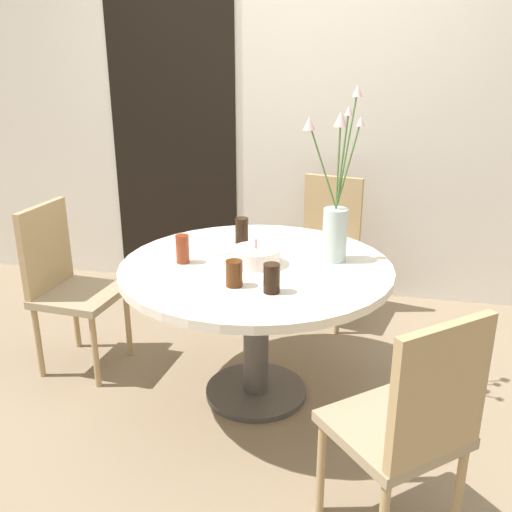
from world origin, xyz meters
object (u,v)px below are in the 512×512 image
drink_glass_1 (183,249)px  drink_glass_3 (242,231)px  chair_near_front (66,279)px  birthday_cake (256,256)px  side_plate (215,249)px  chair_far_back (326,240)px  chair_right_flank (411,421)px  drink_glass_2 (234,273)px  flower_vase (335,215)px  drink_glass_0 (272,278)px

drink_glass_1 → drink_glass_3: drink_glass_3 is taller
chair_near_front → drink_glass_3: 0.98m
birthday_cake → side_plate: (-0.24, 0.15, -0.03)m
chair_far_back → chair_right_flank: (0.45, -1.83, 0.00)m
chair_far_back → drink_glass_2: (-0.28, -1.30, 0.26)m
flower_vase → drink_glass_1: 0.73m
chair_far_back → flower_vase: size_ratio=1.13×
chair_near_front → side_plate: bearing=-80.8°
drink_glass_0 → drink_glass_2: 0.17m
birthday_cake → side_plate: size_ratio=1.15×
chair_near_front → drink_glass_0: chair_near_front is taller
chair_far_back → drink_glass_0: (-0.11, -1.34, 0.26)m
birthday_cake → flower_vase: (0.35, 0.13, 0.18)m
drink_glass_1 → chair_near_front: bearing=168.8°
side_plate → drink_glass_3: drink_glass_3 is taller
drink_glass_1 → drink_glass_0: bearing=-28.6°
flower_vase → drink_glass_1: size_ratio=5.96×
drink_glass_1 → drink_glass_3: 0.39m
birthday_cake → chair_near_front: bearing=175.3°
chair_right_flank → drink_glass_3: 1.39m
drink_glass_1 → chair_far_back: bearing=61.7°
chair_far_back → birthday_cake: chair_far_back is taller
chair_far_back → drink_glass_0: chair_far_back is taller
chair_far_back → drink_glass_2: chair_far_back is taller
chair_right_flank → flower_vase: size_ratio=1.13×
drink_glass_0 → drink_glass_2: size_ratio=1.10×
chair_far_back → birthday_cake: size_ratio=3.96×
chair_far_back → chair_near_front: same height
chair_right_flank → drink_glass_1: chair_right_flank is taller
drink_glass_3 → birthday_cake: bearing=-64.7°
chair_right_flank → drink_glass_3: bearing=-93.5°
chair_far_back → drink_glass_2: size_ratio=8.00×
side_plate → drink_glass_0: (0.37, -0.46, 0.06)m
birthday_cake → drink_glass_3: bearing=115.3°
chair_right_flank → chair_near_front: bearing=-67.8°
flower_vase → side_plate: 0.63m
drink_glass_1 → drink_glass_3: bearing=58.4°
chair_near_front → drink_glass_2: 1.11m
drink_glass_0 → drink_glass_1: size_ratio=0.92×
chair_right_flank → side_plate: (-0.93, 0.95, 0.20)m
chair_near_front → drink_glass_2: chair_near_front is taller
side_plate → drink_glass_2: drink_glass_2 is taller
flower_vase → side_plate: bearing=177.8°
drink_glass_2 → chair_near_front: bearing=160.3°
chair_far_back → side_plate: chair_far_back is taller
birthday_cake → drink_glass_3: size_ratio=1.67×
side_plate → drink_glass_1: (-0.10, -0.20, 0.06)m
birthday_cake → flower_vase: flower_vase is taller
chair_right_flank → side_plate: bearing=-86.3°
chair_right_flank → birthday_cake: size_ratio=3.96×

